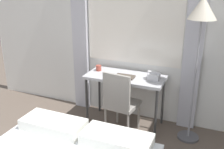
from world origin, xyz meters
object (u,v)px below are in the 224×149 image
(mug, at_px, (99,68))
(desk_chair, at_px, (120,101))
(standing_lamp, at_px, (201,22))
(telephone, at_px, (154,76))
(desk, at_px, (125,81))
(book, at_px, (125,77))

(mug, bearing_deg, desk_chair, -35.61)
(standing_lamp, distance_m, telephone, 0.92)
(desk, bearing_deg, desk_chair, -83.18)
(desk, bearing_deg, standing_lamp, -1.93)
(desk_chair, distance_m, book, 0.34)
(desk, height_order, desk_chair, desk_chair)
(standing_lamp, relative_size, book, 6.94)
(standing_lamp, height_order, telephone, standing_lamp)
(book, xyz_separation_m, mug, (-0.45, 0.12, 0.03))
(desk_chair, bearing_deg, telephone, 46.46)
(desk, height_order, telephone, telephone)
(book, relative_size, mug, 3.27)
(desk_chair, xyz_separation_m, book, (-0.02, 0.22, 0.26))
(desk_chair, bearing_deg, mug, 151.31)
(telephone, bearing_deg, desk, -177.07)
(desk_chair, xyz_separation_m, mug, (-0.47, 0.34, 0.29))
(standing_lamp, distance_m, book, 1.20)
(standing_lamp, height_order, book, standing_lamp)
(telephone, xyz_separation_m, book, (-0.38, -0.08, -0.03))
(desk, distance_m, standing_lamp, 1.27)
(telephone, distance_m, mug, 0.83)
(telephone, xyz_separation_m, mug, (-0.83, 0.04, -0.01))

